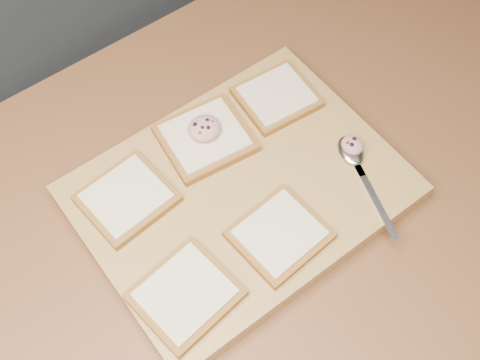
# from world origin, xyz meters

# --- Properties ---
(ground) EXTENTS (4.00, 4.00, 0.00)m
(ground) POSITION_xyz_m (0.00, 0.00, 0.00)
(ground) COLOR #515459
(ground) RESTS_ON ground
(island_counter) EXTENTS (2.00, 0.80, 0.90)m
(island_counter) POSITION_xyz_m (0.00, 0.00, 0.45)
(island_counter) COLOR slate
(island_counter) RESTS_ON ground
(cutting_board) EXTENTS (0.46, 0.35, 0.04)m
(cutting_board) POSITION_xyz_m (0.02, 0.00, 0.92)
(cutting_board) COLOR tan
(cutting_board) RESTS_ON island_counter
(bread_far_left) EXTENTS (0.13, 0.12, 0.02)m
(bread_far_left) POSITION_xyz_m (-0.13, 0.09, 0.95)
(bread_far_left) COLOR olive
(bread_far_left) RESTS_ON cutting_board
(bread_far_center) EXTENTS (0.14, 0.13, 0.02)m
(bread_far_center) POSITION_xyz_m (0.02, 0.10, 0.95)
(bread_far_center) COLOR olive
(bread_far_center) RESTS_ON cutting_board
(bread_far_right) EXTENTS (0.13, 0.12, 0.02)m
(bread_far_right) POSITION_xyz_m (0.16, 0.10, 0.94)
(bread_far_right) COLOR olive
(bread_far_right) RESTS_ON cutting_board
(bread_near_left) EXTENTS (0.14, 0.13, 0.02)m
(bread_near_left) POSITION_xyz_m (-0.15, -0.09, 0.95)
(bread_near_left) COLOR olive
(bread_near_left) RESTS_ON cutting_board
(bread_near_center) EXTENTS (0.13, 0.12, 0.02)m
(bread_near_center) POSITION_xyz_m (0.01, -0.09, 0.95)
(bread_near_center) COLOR olive
(bread_near_center) RESTS_ON cutting_board
(tuna_salad_dollop) EXTENTS (0.05, 0.05, 0.02)m
(tuna_salad_dollop) POSITION_xyz_m (0.02, 0.11, 0.97)
(tuna_salad_dollop) COLOR #DC988D
(tuna_salad_dollop) RESTS_ON bread_far_center
(spoon) EXTENTS (0.08, 0.18, 0.01)m
(spoon) POSITION_xyz_m (0.18, -0.06, 0.94)
(spoon) COLOR silver
(spoon) RESTS_ON cutting_board
(spoon_salad) EXTENTS (0.03, 0.04, 0.02)m
(spoon_salad) POSITION_xyz_m (0.19, -0.05, 0.96)
(spoon_salad) COLOR #DC988D
(spoon_salad) RESTS_ON spoon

